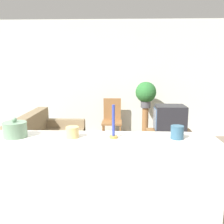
{
  "coord_description": "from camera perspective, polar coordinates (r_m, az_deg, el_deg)",
  "views": [
    {
      "loc": [
        0.47,
        -2.48,
        1.7
      ],
      "look_at": [
        0.31,
        1.95,
        0.85
      ],
      "focal_mm": 40.0,
      "sensor_mm": 36.0,
      "label": 1
    }
  ],
  "objects": [
    {
      "name": "potted_plant",
      "position": [
        5.48,
        7.75,
        4.33
      ],
      "size": [
        0.45,
        0.45,
        0.56
      ],
      "color": "#4C4C51",
      "rests_on": "plant_stand"
    },
    {
      "name": "television",
      "position": [
        4.61,
        13.03,
        -1.45
      ],
      "size": [
        0.54,
        0.44,
        0.47
      ],
      "color": "#232328",
      "rests_on": "tv_stand"
    },
    {
      "name": "foreground_counter",
      "position": [
        2.37,
        -10.12,
        -18.48
      ],
      "size": [
        2.56,
        0.44,
        1.09
      ],
      "color": "silver",
      "rests_on": "ground_plane"
    },
    {
      "name": "ground_plane",
      "position": [
        3.04,
        -7.78,
        -23.24
      ],
      "size": [
        14.0,
        14.0,
        0.0
      ],
      "primitive_type": "plane",
      "color": "#756656"
    },
    {
      "name": "couch",
      "position": [
        4.45,
        -14.58,
        -7.93
      ],
      "size": [
        0.96,
        1.85,
        0.85
      ],
      "color": "#847051",
      "rests_on": "ground_plane"
    },
    {
      "name": "plant_stand",
      "position": [
        5.61,
        7.57,
        -2.82
      ],
      "size": [
        0.14,
        0.14,
        0.77
      ],
      "color": "olive",
      "rests_on": "ground_plane"
    },
    {
      "name": "wall_back",
      "position": [
        5.94,
        -2.45,
        7.47
      ],
      "size": [
        9.0,
        0.06,
        2.7
      ],
      "color": "silver",
      "rests_on": "ground_plane"
    },
    {
      "name": "decorative_bowl",
      "position": [
        2.27,
        -21.29,
        -3.74
      ],
      "size": [
        0.2,
        0.2,
        0.17
      ],
      "color": "gray",
      "rests_on": "foreground_counter"
    },
    {
      "name": "candlestick",
      "position": [
        2.08,
        0.33,
        -3.43
      ],
      "size": [
        0.07,
        0.07,
        0.28
      ],
      "color": "#B7933D",
      "rests_on": "foreground_counter"
    },
    {
      "name": "wooden_chair",
      "position": [
        5.62,
        0.01,
        -1.38
      ],
      "size": [
        0.44,
        0.44,
        0.94
      ],
      "color": "olive",
      "rests_on": "ground_plane"
    },
    {
      "name": "candle_jar",
      "position": [
        2.13,
        -9.04,
        -4.58
      ],
      "size": [
        0.11,
        0.11,
        0.09
      ],
      "color": "tan",
      "rests_on": "foreground_counter"
    },
    {
      "name": "tv_stand",
      "position": [
        4.74,
        12.86,
        -7.22
      ],
      "size": [
        0.82,
        0.47,
        0.5
      ],
      "color": "olive",
      "rests_on": "ground_plane"
    },
    {
      "name": "coffee_tin",
      "position": [
        2.14,
        14.67,
        -4.51
      ],
      "size": [
        0.11,
        0.11,
        0.11
      ],
      "color": "#335B75",
      "rests_on": "foreground_counter"
    }
  ]
}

